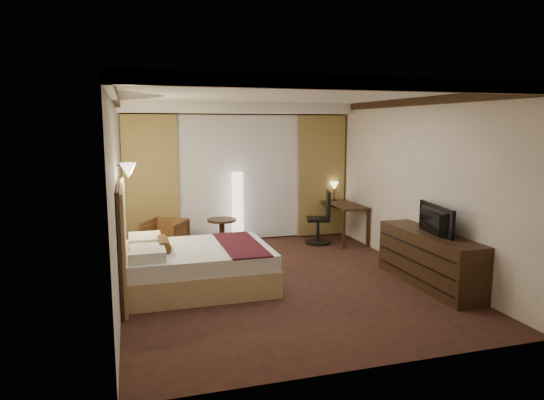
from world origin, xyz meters
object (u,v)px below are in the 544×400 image
object	(u,v)px
side_table	(222,235)
television	(430,213)
desk	(343,222)
dresser	(429,259)
office_chair	(318,217)
armchair	(165,235)
bed	(199,267)
floor_lamp	(238,208)

from	to	relation	value
side_table	television	world-z (taller)	television
desk	dresser	bearing A→B (deg)	-88.98
side_table	office_chair	distance (m)	1.90
armchair	office_chair	size ratio (longest dim) A/B	0.66
armchair	office_chair	world-z (taller)	office_chair
desk	bed	bearing A→B (deg)	-147.92
armchair	side_table	size ratio (longest dim) A/B	1.18
armchair	television	distance (m)	4.52
office_chair	bed	bearing A→B (deg)	-126.45
desk	dresser	size ratio (longest dim) A/B	0.62
armchair	dresser	xyz separation A→B (m)	(3.51, -2.80, 0.04)
desk	floor_lamp	bearing A→B (deg)	168.52
dresser	armchair	bearing A→B (deg)	141.44
armchair	television	xyz separation A→B (m)	(3.48, -2.80, 0.71)
bed	television	xyz separation A→B (m)	(3.16, -0.84, 0.76)
bed	television	world-z (taller)	television
side_table	armchair	bearing A→B (deg)	178.87
side_table	television	size ratio (longest dim) A/B	0.59
bed	office_chair	bearing A→B (deg)	36.59
side_table	desk	bearing A→B (deg)	0.58
office_chair	television	bearing A→B (deg)	-61.24
floor_lamp	dresser	world-z (taller)	floor_lamp
armchair	dresser	world-z (taller)	dresser
floor_lamp	side_table	bearing A→B (deg)	-132.25
armchair	side_table	xyz separation A→B (m)	(1.02, -0.02, -0.05)
dresser	floor_lamp	bearing A→B (deg)	123.00
side_table	dresser	xyz separation A→B (m)	(2.49, -2.78, 0.09)
floor_lamp	television	bearing A→B (deg)	-57.38
dresser	side_table	bearing A→B (deg)	131.84
desk	armchair	bearing A→B (deg)	-179.93
desk	television	distance (m)	2.89
side_table	floor_lamp	xyz separation A→B (m)	(0.40, 0.44, 0.41)
desk	dresser	distance (m)	2.80
office_chair	television	xyz separation A→B (m)	(0.58, -2.75, 0.53)
armchair	floor_lamp	distance (m)	1.53
armchair	side_table	bearing A→B (deg)	30.28
floor_lamp	armchair	bearing A→B (deg)	-163.60
desk	dresser	xyz separation A→B (m)	(0.05, -2.80, 0.01)
bed	office_chair	size ratio (longest dim) A/B	1.93
side_table	office_chair	xyz separation A→B (m)	(1.88, -0.03, 0.23)
bed	side_table	xyz separation A→B (m)	(0.70, 1.94, -0.00)
armchair	desk	xyz separation A→B (m)	(3.46, 0.00, 0.03)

